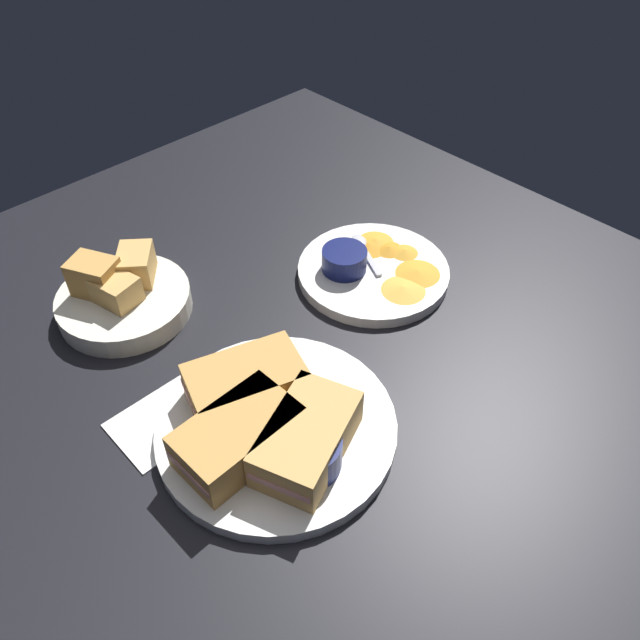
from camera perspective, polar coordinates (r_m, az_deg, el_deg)
name	(u,v)px	position (r cm, az deg, el deg)	size (l,w,h in cm)	color
ground_plane	(285,354)	(82.72, -3.20, -3.13)	(110.00, 110.00, 3.00)	black
plate_sandwich_main	(277,427)	(72.46, -3.94, -9.65)	(27.19, 27.19, 1.60)	white
sandwich_half_near	(246,383)	(72.61, -6.71, -5.71)	(14.81, 11.40, 4.80)	tan
sandwich_half_far	(238,436)	(68.19, -7.44, -10.40)	(13.40, 7.86, 4.80)	tan
sandwich_half_extra	(307,438)	(67.51, -1.19, -10.64)	(14.89, 11.78, 4.80)	tan
ramekin_dark_sauce	(306,450)	(67.03, -1.29, -11.70)	(7.68, 7.68, 3.88)	#0C144C
spoon_by_dark_ramekin	(266,430)	(70.85, -4.94, -9.92)	(2.54, 9.95, 0.80)	silver
plate_chips_companion	(373,272)	(91.65, 4.83, 4.37)	(21.78, 21.78, 1.60)	white
ramekin_light_gravy	(344,259)	(89.53, 2.22, 5.52)	(6.42, 6.42, 3.24)	#0C144C
spoon_by_gravy_ramekin	(362,246)	(94.31, 3.82, 6.66)	(5.69, 9.50, 0.80)	silver
plantain_chip_scatter	(393,260)	(92.28, 6.64, 5.42)	(13.27, 17.67, 0.60)	gold
bread_basket_rear	(122,296)	(88.96, -17.47, 2.11)	(17.83, 17.83, 8.03)	silver
paper_napkin_folded	(163,421)	(75.74, -14.02, -8.88)	(11.00, 9.00, 0.40)	white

